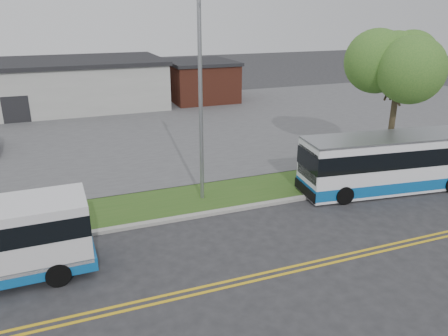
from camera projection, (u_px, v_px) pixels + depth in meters
name	position (u px, v px, depth m)	size (l,w,h in m)	color
ground	(153.00, 237.00, 17.32)	(140.00, 140.00, 0.00)	#28282B
lane_line_north	(179.00, 292.00, 13.94)	(70.00, 0.12, 0.01)	gold
lane_line_south	(182.00, 298.00, 13.68)	(70.00, 0.12, 0.01)	gold
curb	(147.00, 224.00, 18.26)	(80.00, 0.30, 0.15)	#9E9B93
verge	(139.00, 207.00, 19.84)	(80.00, 3.30, 0.10)	#2E551C
parking_lot	(103.00, 132.00, 32.21)	(80.00, 25.00, 0.10)	#4C4C4F
commercial_building	(17.00, 87.00, 38.23)	(25.40, 10.40, 4.35)	#9E9E99
brick_wing	(200.00, 80.00, 43.01)	(6.30, 7.30, 3.90)	brown
tree_east	(401.00, 57.00, 22.57)	(5.20, 5.20, 8.33)	#352A1D
streetlight_near	(201.00, 90.00, 18.94)	(0.35, 1.53, 9.50)	gray
transit_bus	(400.00, 162.00, 21.63)	(10.26, 3.48, 2.79)	white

